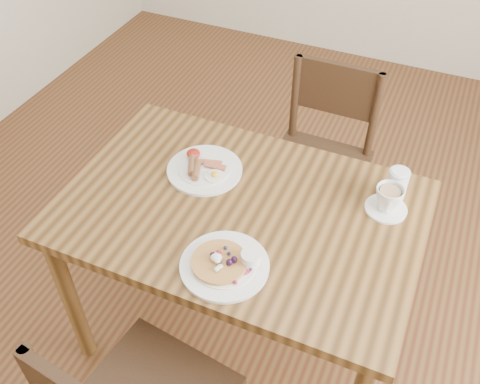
{
  "coord_description": "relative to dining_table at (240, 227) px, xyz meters",
  "views": [
    {
      "loc": [
        0.5,
        -1.15,
        2.02
      ],
      "look_at": [
        0.0,
        0.0,
        0.82
      ],
      "focal_mm": 40.0,
      "sensor_mm": 36.0,
      "label": 1
    }
  ],
  "objects": [
    {
      "name": "breakfast_plate",
      "position": [
        -0.19,
        0.12,
        0.11
      ],
      "size": [
        0.27,
        0.27,
        0.04
      ],
      "color": "white",
      "rests_on": "dining_table"
    },
    {
      "name": "water_glass",
      "position": [
        0.46,
        0.26,
        0.15
      ],
      "size": [
        0.07,
        0.07,
        0.11
      ],
      "primitive_type": "cylinder",
      "color": "silver",
      "rests_on": "dining_table"
    },
    {
      "name": "pancake_plate",
      "position": [
        0.06,
        -0.25,
        0.11
      ],
      "size": [
        0.27,
        0.27,
        0.06
      ],
      "color": "white",
      "rests_on": "dining_table"
    },
    {
      "name": "teacup_saucer",
      "position": [
        0.45,
        0.18,
        0.14
      ],
      "size": [
        0.14,
        0.14,
        0.1
      ],
      "color": "white",
      "rests_on": "dining_table"
    },
    {
      "name": "dining_table",
      "position": [
        0.0,
        0.0,
        0.0
      ],
      "size": [
        1.2,
        0.8,
        0.75
      ],
      "color": "brown",
      "rests_on": "ground"
    },
    {
      "name": "ground",
      "position": [
        0.0,
        0.0,
        -0.65
      ],
      "size": [
        5.0,
        5.0,
        0.0
      ],
      "primitive_type": "plane",
      "color": "#522917",
      "rests_on": "ground"
    },
    {
      "name": "chair_far",
      "position": [
        0.1,
        0.68,
        -0.16
      ],
      "size": [
        0.42,
        0.42,
        0.88
      ],
      "rotation": [
        0.0,
        0.0,
        3.13
      ],
      "color": "#361E13",
      "rests_on": "ground"
    }
  ]
}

